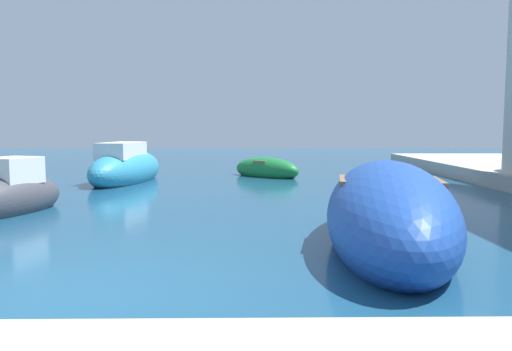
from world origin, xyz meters
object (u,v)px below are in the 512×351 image
at_px(moored_boat_1, 389,216).
at_px(moored_boat_3, 266,170).
at_px(moored_boat_0, 5,196).
at_px(moored_boat_5, 126,168).

distance_m(moored_boat_1, moored_boat_3, 11.96).
bearing_deg(moored_boat_0, moored_boat_1, 86.26).
bearing_deg(moored_boat_3, moored_boat_1, 141.39).
relative_size(moored_boat_0, moored_boat_3, 1.19).
height_order(moored_boat_3, moored_boat_5, moored_boat_5).
distance_m(moored_boat_0, moored_boat_3, 10.56).
relative_size(moored_boat_0, moored_boat_1, 0.58).
height_order(moored_boat_0, moored_boat_1, moored_boat_1).
bearing_deg(moored_boat_5, moored_boat_0, 179.52).
bearing_deg(moored_boat_0, moored_boat_5, -170.74).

